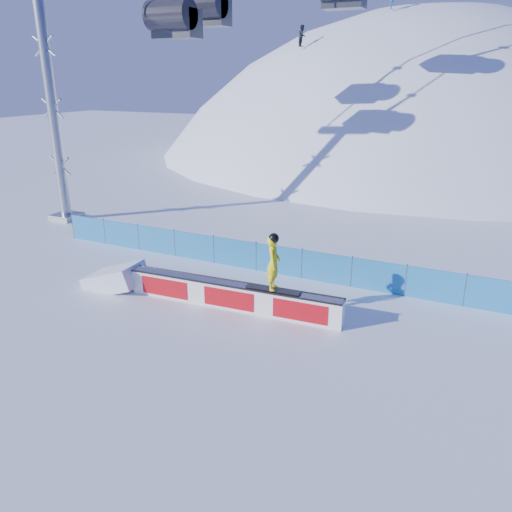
% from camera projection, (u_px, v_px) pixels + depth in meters
% --- Properties ---
extents(ground, '(160.00, 160.00, 0.00)m').
position_uv_depth(ground, '(225.00, 320.00, 16.45)').
color(ground, white).
rests_on(ground, ground).
extents(snow_hill, '(64.00, 64.00, 64.00)m').
position_uv_depth(snow_hill, '(402.00, 309.00, 58.21)').
color(snow_hill, white).
rests_on(snow_hill, ground).
extents(safety_fence, '(22.05, 0.05, 1.30)m').
position_uv_depth(safety_fence, '(278.00, 260.00, 20.07)').
color(safety_fence, '#2179BC').
rests_on(safety_fence, ground).
extents(rail_box, '(7.83, 0.99, 0.94)m').
position_uv_depth(rail_box, '(232.00, 296.00, 17.16)').
color(rail_box, white).
rests_on(rail_box, ground).
extents(snow_ramp, '(2.33, 1.54, 1.41)m').
position_uv_depth(snow_ramp, '(116.00, 287.00, 19.06)').
color(snow_ramp, white).
rests_on(snow_ramp, ground).
extents(snowboarder, '(1.89, 0.76, 1.96)m').
position_uv_depth(snowboarder, '(273.00, 263.00, 16.13)').
color(snowboarder, black).
rests_on(snowboarder, rail_box).
extents(distant_skiers, '(19.06, 6.24, 4.68)m').
position_uv_depth(distant_skiers, '(430.00, 16.00, 38.68)').
color(distant_skiers, black).
rests_on(distant_skiers, ground).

